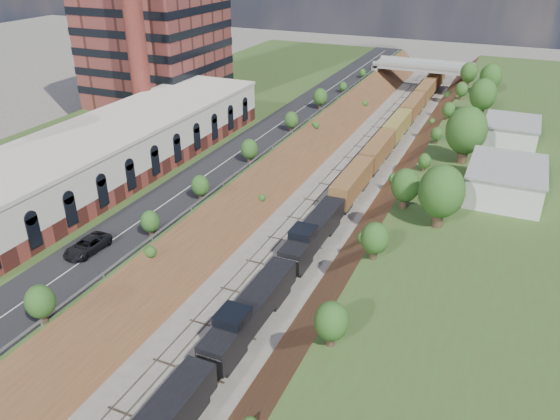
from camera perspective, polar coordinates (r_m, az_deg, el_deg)
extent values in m
cube|color=#3E5222|center=(102.18, -10.96, 7.41)|extent=(44.00, 180.00, 5.00)
cube|color=brown|center=(92.91, 0.53, 4.29)|extent=(10.00, 180.00, 10.00)
cube|color=brown|center=(87.31, 13.91, 1.94)|extent=(10.00, 180.00, 10.00)
cube|color=gray|center=(90.14, 5.45, 3.50)|extent=(1.58, 180.00, 0.18)
cube|color=gray|center=(88.81, 8.62, 2.94)|extent=(1.58, 180.00, 0.18)
cube|color=black|center=(92.88, -2.03, 7.59)|extent=(8.00, 180.00, 0.10)
cube|color=#99999E|center=(91.09, 0.31, 7.56)|extent=(0.06, 171.00, 0.30)
cube|color=brown|center=(81.81, -16.81, 4.53)|extent=(14.00, 62.00, 2.20)
cube|color=beige|center=(80.71, -17.11, 6.66)|extent=(14.00, 62.00, 4.30)
cube|color=beige|center=(79.97, -17.34, 8.27)|extent=(14.30, 62.30, 0.50)
cylinder|color=brown|center=(95.90, -15.16, 19.61)|extent=(3.20, 3.20, 40.00)
cube|color=gray|center=(148.62, 10.16, 13.72)|extent=(1.50, 8.00, 6.20)
cube|color=gray|center=(145.02, 19.17, 12.37)|extent=(1.50, 8.00, 6.20)
cube|color=gray|center=(145.73, 14.76, 14.27)|extent=(24.00, 8.00, 1.00)
cube|color=gray|center=(141.70, 14.50, 14.30)|extent=(24.00, 0.30, 0.80)
cube|color=gray|center=(149.45, 15.09, 14.84)|extent=(24.00, 0.30, 0.80)
cube|color=silver|center=(76.39, 22.48, 2.75)|extent=(9.00, 12.00, 4.00)
cube|color=silver|center=(97.21, 22.97, 7.45)|extent=(8.00, 10.00, 3.60)
cylinder|color=#473323|center=(65.96, 16.18, -0.60)|extent=(1.30, 1.30, 2.62)
ellipsoid|color=#204E1B|center=(64.64, 16.53, 1.88)|extent=(5.25, 5.25, 6.30)
cylinder|color=#473323|center=(60.06, -15.54, -4.11)|extent=(0.66, 0.66, 1.22)
ellipsoid|color=#204E1B|center=(59.35, -15.71, -2.89)|extent=(2.45, 2.45, 2.94)
cube|color=black|center=(55.11, -3.00, -10.39)|extent=(2.76, 16.55, 2.56)
cube|color=black|center=(68.67, 3.56, -2.29)|extent=(2.76, 16.55, 2.56)
cube|color=brown|center=(116.78, 13.03, 9.66)|extent=(2.76, 88.75, 3.31)
imported|color=black|center=(61.82, -19.49, -3.52)|extent=(2.76, 5.62, 1.54)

